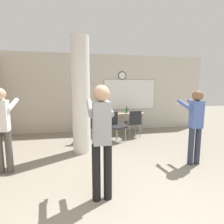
# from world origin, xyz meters

# --- Properties ---
(wall_back) EXTENTS (8.00, 0.15, 2.80)m
(wall_back) POSITION_xyz_m (0.02, 5.06, 1.40)
(wall_back) COLOR beige
(wall_back) RESTS_ON ground_plane
(support_pillar) EXTENTS (0.44, 0.44, 2.80)m
(support_pillar) POSITION_xyz_m (-0.83, 2.91, 1.40)
(support_pillar) COLOR silver
(support_pillar) RESTS_ON ground_plane
(folding_table) EXTENTS (1.90, 0.61, 0.74)m
(folding_table) POSITION_xyz_m (0.38, 4.46, 0.69)
(folding_table) COLOR beige
(folding_table) RESTS_ON ground_plane
(bottle_on_table) EXTENTS (0.07, 0.07, 0.24)m
(bottle_on_table) POSITION_xyz_m (0.73, 4.31, 0.83)
(bottle_on_table) COLOR #1E6B2D
(bottle_on_table) RESTS_ON folding_table
(chair_table_left) EXTENTS (0.54, 0.54, 0.87)m
(chair_table_left) POSITION_xyz_m (-0.66, 3.72, 0.51)
(chair_table_left) COLOR #232328
(chair_table_left) RESTS_ON ground_plane
(chair_table_right) EXTENTS (0.47, 0.47, 0.87)m
(chair_table_right) POSITION_xyz_m (0.86, 3.92, 0.51)
(chair_table_right) COLOR #232328
(chair_table_right) RESTS_ON ground_plane
(chair_table_front) EXTENTS (0.60, 0.60, 0.87)m
(chair_table_front) POSITION_xyz_m (0.18, 3.59, 0.51)
(chair_table_front) COLOR #232328
(chair_table_front) RESTS_ON ground_plane
(person_watching_back) EXTENTS (0.34, 0.59, 1.60)m
(person_watching_back) POSITION_xyz_m (-2.29, 2.06, 0.94)
(person_watching_back) COLOR #514C47
(person_watching_back) RESTS_ON ground_plane
(person_playing_side) EXTENTS (0.33, 0.62, 1.55)m
(person_playing_side) POSITION_xyz_m (1.45, 1.71, 0.91)
(person_playing_side) COLOR #2D3347
(person_playing_side) RESTS_ON ground_plane
(person_playing_front) EXTENTS (0.36, 0.64, 1.64)m
(person_playing_front) POSITION_xyz_m (-0.60, 0.92, 0.96)
(person_playing_front) COLOR black
(person_playing_front) RESTS_ON ground_plane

